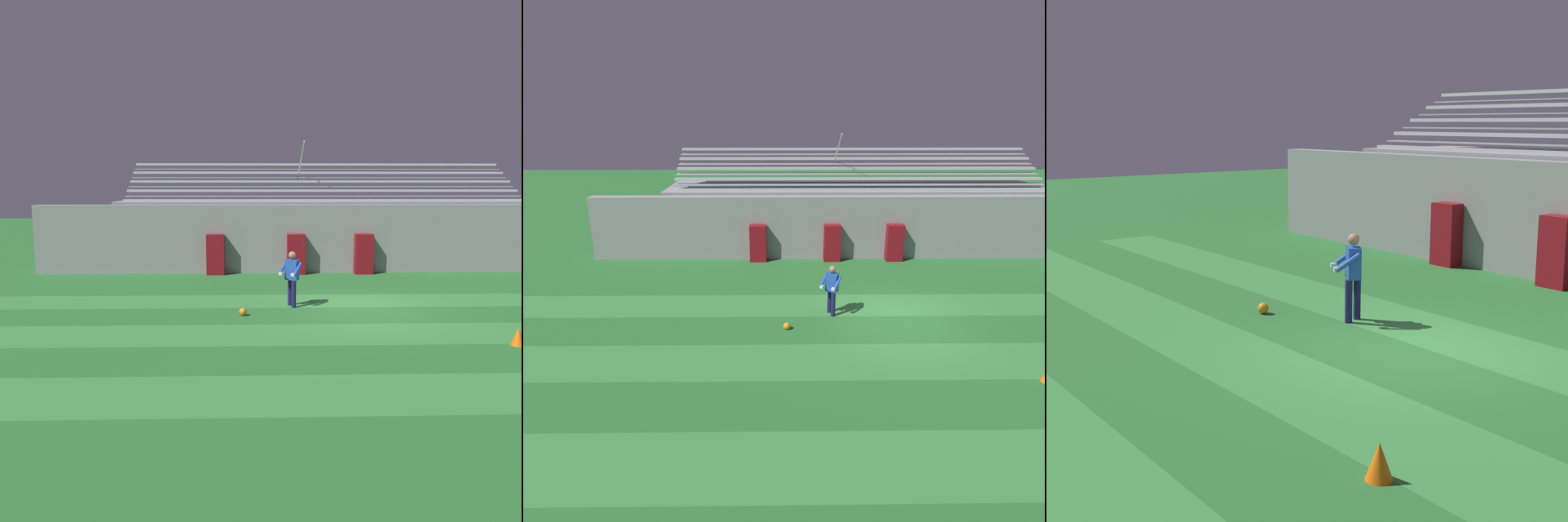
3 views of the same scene
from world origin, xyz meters
The scene contains 12 objects.
ground_plane centered at (0.00, 0.00, 0.00)m, with size 80.00×80.00×0.00m, color #286B2D.
turf_stripe_near centered at (0.00, -6.00, 0.00)m, with size 28.00×1.79×0.01m, color #38843D.
turf_stripe_mid centered at (0.00, -2.42, 0.00)m, with size 28.00×1.79×0.01m, color #38843D.
turf_stripe_far centered at (0.00, 1.15, 0.00)m, with size 28.00×1.79×0.01m, color #38843D.
back_wall centered at (0.00, 6.50, 1.40)m, with size 24.00×0.60×2.80m, color gray.
padding_pillar_gate_left centered at (-1.38, 5.95, 0.82)m, with size 0.72×0.44×1.64m, color maroon.
padding_pillar_gate_right centered at (1.38, 5.95, 0.82)m, with size 0.72×0.44×1.64m, color maroon.
padding_pillar_far_left centered at (-4.65, 5.95, 0.82)m, with size 0.72×0.44×1.64m, color maroon.
bleacher_stand centered at (0.00, 8.84, 1.50)m, with size 18.00×4.05×5.43m.
goalkeeper centered at (-2.04, 0.44, 0.95)m, with size 0.73×0.71×1.67m.
soccer_ball centered at (-3.50, -0.59, 0.11)m, with size 0.22×0.22×0.22m, color orange.
traffic_cone centered at (2.81, -3.41, 0.21)m, with size 0.30×0.30×0.42m, color orange.
Camera 1 is at (-3.38, -14.45, 3.67)m, focal length 35.00 mm.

